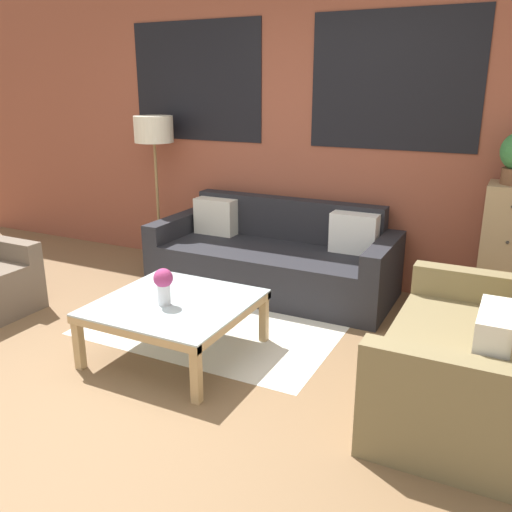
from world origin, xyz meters
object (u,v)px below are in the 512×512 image
(coffee_table, at_px, (175,308))
(couch_dark, at_px, (273,260))
(floor_lamp, at_px, (154,137))
(settee_vintage, at_px, (470,360))
(flower_vase, at_px, (163,284))
(drawer_cabinet, at_px, (506,253))

(coffee_table, bearing_deg, couch_dark, 87.09)
(couch_dark, bearing_deg, floor_lamp, 172.91)
(settee_vintage, distance_m, flower_vase, 1.91)
(coffee_table, bearing_deg, settee_vintage, 5.73)
(settee_vintage, height_order, coffee_table, settee_vintage)
(floor_lamp, height_order, drawer_cabinet, floor_lamp)
(couch_dark, xyz_separation_m, coffee_table, (-0.07, -1.43, 0.06))
(couch_dark, bearing_deg, coffee_table, -92.91)
(coffee_table, bearing_deg, floor_lamp, 129.14)
(coffee_table, relative_size, flower_vase, 3.89)
(settee_vintage, xyz_separation_m, flower_vase, (-1.88, -0.26, 0.23))
(coffee_table, xyz_separation_m, flower_vase, (-0.03, -0.08, 0.20))
(couch_dark, distance_m, floor_lamp, 1.71)
(floor_lamp, bearing_deg, flower_vase, -52.75)
(couch_dark, xyz_separation_m, flower_vase, (-0.10, -1.50, 0.26))
(settee_vintage, relative_size, coffee_table, 1.47)
(couch_dark, bearing_deg, flower_vase, -93.73)
(settee_vintage, distance_m, floor_lamp, 3.59)
(couch_dark, xyz_separation_m, floor_lamp, (-1.37, 0.17, 1.01))
(floor_lamp, bearing_deg, couch_dark, -7.09)
(coffee_table, height_order, flower_vase, flower_vase)
(drawer_cabinet, bearing_deg, couch_dark, -173.00)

